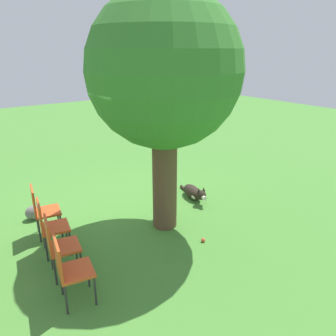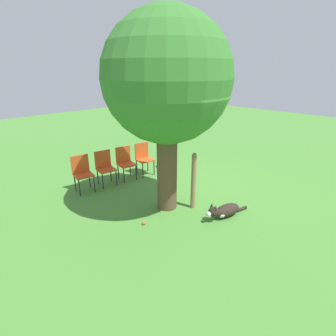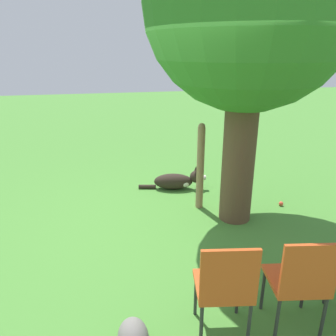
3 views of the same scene
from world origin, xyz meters
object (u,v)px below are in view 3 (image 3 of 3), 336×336
red_chair_0 (225,285)px  tennis_ball (281,204)px  fence_post (200,166)px  red_chair_1 (301,279)px  dog (177,181)px  oak_tree (250,6)px

red_chair_0 → tennis_ball: red_chair_0 is taller
fence_post → red_chair_1: 2.43m
red_chair_0 → tennis_ball: 2.83m
fence_post → red_chair_0: size_ratio=1.40×
dog → fence_post: (0.74, 0.16, 0.51)m
oak_tree → fence_post: (-0.43, -0.39, -2.09)m
red_chair_0 → tennis_ball: bearing=-30.3°
oak_tree → fence_post: 2.17m
dog → oak_tree: bearing=-52.0°
fence_post → tennis_ball: fence_post is taller
oak_tree → red_chair_0: (1.93, -0.94, -2.21)m
dog → red_chair_0: red_chair_0 is taller
red_chair_0 → red_chair_1: (0.07, 0.62, 0.00)m
red_chair_0 → red_chair_1: size_ratio=1.00×
oak_tree → tennis_ball: bearing=102.9°
red_chair_0 → oak_tree: bearing=-16.0°
red_chair_0 → dog: bearing=2.8°
red_chair_1 → dog: bearing=14.0°
red_chair_1 → oak_tree: bearing=0.8°
oak_tree → tennis_ball: oak_tree is taller
tennis_ball → red_chair_0: bearing=-40.2°
oak_tree → red_chair_1: oak_tree is taller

